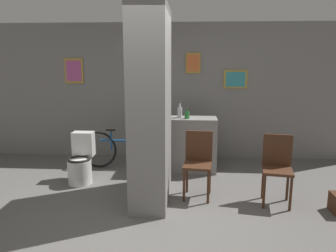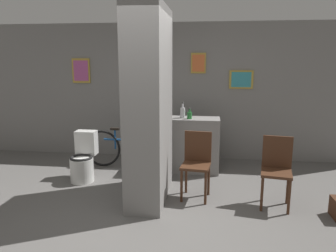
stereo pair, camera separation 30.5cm
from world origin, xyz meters
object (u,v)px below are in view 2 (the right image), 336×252
(toilet, at_px, (83,160))
(chair_by_doorway, at_px, (276,168))
(chair_near_pillar, at_px, (197,161))
(bottle_tall, at_px, (183,112))
(bicycle, at_px, (129,148))

(toilet, bearing_deg, chair_by_doorway, -11.40)
(chair_near_pillar, relative_size, chair_by_doorway, 1.00)
(bottle_tall, bearing_deg, toilet, -157.26)
(bicycle, xyz_separation_m, bottle_tall, (0.97, -0.06, 0.69))
(bicycle, height_order, bottle_tall, bottle_tall)
(toilet, relative_size, chair_by_doorway, 0.84)
(toilet, xyz_separation_m, chair_by_doorway, (2.89, -0.58, 0.20))
(toilet, distance_m, chair_by_doorway, 2.95)
(bottle_tall, bearing_deg, chair_near_pillar, -74.95)
(chair_near_pillar, xyz_separation_m, chair_by_doorway, (1.06, -0.15, 0.00))
(toilet, distance_m, bottle_tall, 1.82)
(bicycle, bearing_deg, bottle_tall, -3.27)
(toilet, relative_size, bicycle, 0.47)
(chair_near_pillar, bearing_deg, chair_by_doorway, -1.31)
(chair_by_doorway, bearing_deg, bottle_tall, 147.14)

